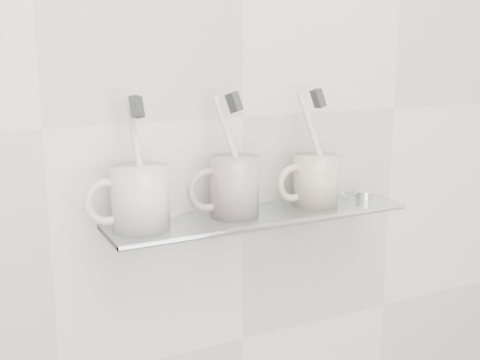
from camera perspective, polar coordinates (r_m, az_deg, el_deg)
wall_back at (r=1.00m, az=0.28°, el=5.99°), size 2.50×0.00×2.50m
shelf_glass at (r=0.97m, az=1.92°, el=-3.43°), size 0.50×0.12×0.01m
shelf_rail at (r=0.93m, az=3.57°, el=-4.29°), size 0.50×0.01×0.01m
bracket_left at (r=0.94m, az=-10.80°, el=-4.89°), size 0.02×0.03×0.02m
bracket_right at (r=1.13m, az=10.20°, el=-1.99°), size 0.02×0.03×0.02m
mug_left at (r=0.89m, az=-9.44°, el=-1.70°), size 0.10×0.10×0.10m
mug_left_handle at (r=0.88m, az=-12.46°, el=-2.04°), size 0.07×0.01×0.07m
toothbrush_left at (r=0.88m, az=-9.57°, el=1.66°), size 0.02×0.07×0.18m
bristles_left at (r=0.87m, az=-9.76°, el=6.85°), size 0.02×0.03×0.04m
mug_center at (r=0.95m, az=-0.54°, el=-0.65°), size 0.10×0.10×0.10m
mug_center_handle at (r=0.93m, az=-3.04°, el=-0.94°), size 0.07×0.01×0.07m
toothbrush_center at (r=0.94m, az=-0.55°, el=2.50°), size 0.06×0.06×0.18m
bristles_center at (r=0.92m, az=-0.56°, el=7.38°), size 0.02×0.03×0.04m
mug_right at (r=1.02m, az=7.20°, el=-0.04°), size 0.09×0.09×0.09m
mug_right_handle at (r=1.00m, az=5.09°, el=-0.29°), size 0.06×0.01×0.06m
toothbrush_right at (r=1.01m, az=7.29°, el=3.17°), size 0.07×0.03×0.18m
bristles_right at (r=1.00m, az=7.42°, el=7.69°), size 0.02×0.03×0.03m
chrome_cap at (r=1.09m, az=11.68°, el=-1.37°), size 0.03×0.03×0.01m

